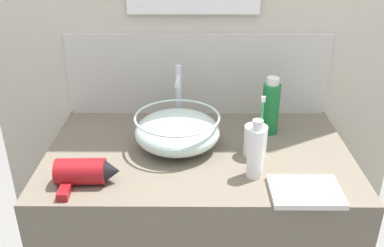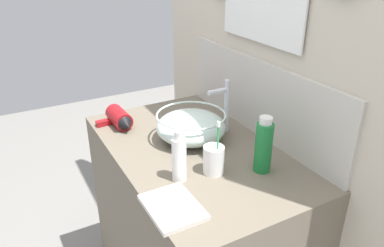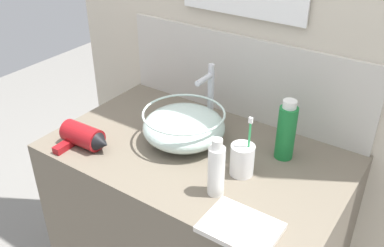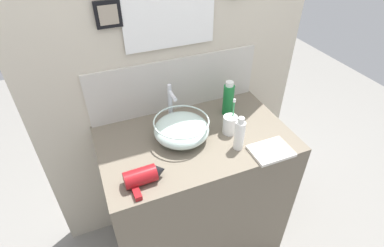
{
  "view_description": "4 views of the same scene",
  "coord_description": "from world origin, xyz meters",
  "px_view_note": "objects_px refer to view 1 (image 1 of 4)",
  "views": [
    {
      "loc": [
        -0.01,
        -1.24,
        1.62
      ],
      "look_at": [
        -0.02,
        0.0,
        1.0
      ],
      "focal_mm": 40.0,
      "sensor_mm": 36.0,
      "label": 1
    },
    {
      "loc": [
        1.14,
        -0.63,
        1.64
      ],
      "look_at": [
        -0.02,
        0.0,
        1.0
      ],
      "focal_mm": 35.0,
      "sensor_mm": 36.0,
      "label": 2
    },
    {
      "loc": [
        0.66,
        -1.0,
        1.73
      ],
      "look_at": [
        -0.02,
        0.0,
        1.0
      ],
      "focal_mm": 40.0,
      "sensor_mm": 36.0,
      "label": 3
    },
    {
      "loc": [
        -0.47,
        -1.1,
        1.92
      ],
      "look_at": [
        -0.02,
        0.0,
        1.0
      ],
      "focal_mm": 28.0,
      "sensor_mm": 36.0,
      "label": 4
    }
  ],
  "objects_px": {
    "soap_dispenser": "(271,107)",
    "spray_bottle": "(256,151)",
    "hair_drier": "(85,172)",
    "toothbrush_cup": "(255,140)",
    "faucet": "(179,93)",
    "hand_towel": "(305,191)",
    "glass_bowl_sink": "(177,131)"
  },
  "relations": [
    {
      "from": "faucet",
      "to": "hair_drier",
      "type": "bearing_deg",
      "value": -124.55
    },
    {
      "from": "spray_bottle",
      "to": "soap_dispenser",
      "type": "distance_m",
      "value": 0.3
    },
    {
      "from": "faucet",
      "to": "soap_dispenser",
      "type": "xyz_separation_m",
      "value": [
        0.33,
        -0.05,
        -0.03
      ]
    },
    {
      "from": "glass_bowl_sink",
      "to": "toothbrush_cup",
      "type": "relative_size",
      "value": 1.39
    },
    {
      "from": "glass_bowl_sink",
      "to": "spray_bottle",
      "type": "xyz_separation_m",
      "value": [
        0.24,
        -0.17,
        0.02
      ]
    },
    {
      "from": "faucet",
      "to": "spray_bottle",
      "type": "relative_size",
      "value": 1.24
    },
    {
      "from": "soap_dispenser",
      "to": "spray_bottle",
      "type": "bearing_deg",
      "value": -107.09
    },
    {
      "from": "faucet",
      "to": "toothbrush_cup",
      "type": "relative_size",
      "value": 1.13
    },
    {
      "from": "faucet",
      "to": "toothbrush_cup",
      "type": "xyz_separation_m",
      "value": [
        0.25,
        -0.21,
        -0.08
      ]
    },
    {
      "from": "hair_drier",
      "to": "soap_dispenser",
      "type": "relative_size",
      "value": 0.89
    },
    {
      "from": "hair_drier",
      "to": "toothbrush_cup",
      "type": "height_order",
      "value": "toothbrush_cup"
    },
    {
      "from": "toothbrush_cup",
      "to": "hair_drier",
      "type": "bearing_deg",
      "value": -161.83
    },
    {
      "from": "glass_bowl_sink",
      "to": "soap_dispenser",
      "type": "xyz_separation_m",
      "value": [
        0.33,
        0.11,
        0.04
      ]
    },
    {
      "from": "faucet",
      "to": "spray_bottle",
      "type": "height_order",
      "value": "faucet"
    },
    {
      "from": "soap_dispenser",
      "to": "faucet",
      "type": "bearing_deg",
      "value": 171.35
    },
    {
      "from": "glass_bowl_sink",
      "to": "faucet",
      "type": "distance_m",
      "value": 0.17
    },
    {
      "from": "soap_dispenser",
      "to": "hand_towel",
      "type": "distance_m",
      "value": 0.39
    },
    {
      "from": "glass_bowl_sink",
      "to": "hair_drier",
      "type": "bearing_deg",
      "value": -140.1
    },
    {
      "from": "soap_dispenser",
      "to": "toothbrush_cup",
      "type": "bearing_deg",
      "value": -113.87
    },
    {
      "from": "soap_dispenser",
      "to": "glass_bowl_sink",
      "type": "bearing_deg",
      "value": -161.19
    },
    {
      "from": "toothbrush_cup",
      "to": "soap_dispenser",
      "type": "distance_m",
      "value": 0.18
    },
    {
      "from": "hair_drier",
      "to": "toothbrush_cup",
      "type": "bearing_deg",
      "value": 18.17
    },
    {
      "from": "spray_bottle",
      "to": "faucet",
      "type": "bearing_deg",
      "value": 125.34
    },
    {
      "from": "toothbrush_cup",
      "to": "spray_bottle",
      "type": "xyz_separation_m",
      "value": [
        -0.02,
        -0.13,
        0.03
      ]
    },
    {
      "from": "hair_drier",
      "to": "toothbrush_cup",
      "type": "relative_size",
      "value": 0.91
    },
    {
      "from": "faucet",
      "to": "hair_drier",
      "type": "distance_m",
      "value": 0.47
    },
    {
      "from": "glass_bowl_sink",
      "to": "hand_towel",
      "type": "bearing_deg",
      "value": -35.68
    },
    {
      "from": "glass_bowl_sink",
      "to": "hair_drier",
      "type": "relative_size",
      "value": 1.52
    },
    {
      "from": "faucet",
      "to": "soap_dispenser",
      "type": "relative_size",
      "value": 1.11
    },
    {
      "from": "hand_towel",
      "to": "glass_bowl_sink",
      "type": "bearing_deg",
      "value": 144.32
    },
    {
      "from": "hand_towel",
      "to": "soap_dispenser",
      "type": "bearing_deg",
      "value": 96.98
    },
    {
      "from": "toothbrush_cup",
      "to": "hand_towel",
      "type": "xyz_separation_m",
      "value": [
        0.12,
        -0.22,
        -0.04
      ]
    }
  ]
}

